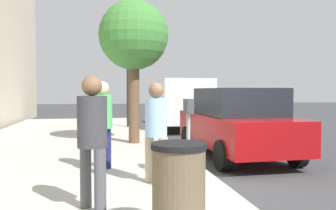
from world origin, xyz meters
TOP-DOWN VIEW (x-y plane):
  - ground_plane at (0.00, 0.00)m, footprint 80.00×80.00m
  - sidewalk_slab at (0.00, 3.00)m, footprint 28.00×6.00m
  - parking_meter at (0.01, 0.49)m, footprint 0.36×0.12m
  - pedestrian_at_meter at (-0.34, 1.14)m, footprint 0.47×0.37m
  - pedestrian_bystander at (-1.48, 2.14)m, footprint 0.48×0.38m
  - parking_officer at (0.84, 2.01)m, footprint 0.48×0.38m
  - parked_sedan_near at (2.35, -1.35)m, footprint 4.43×2.03m
  - parked_van_far at (9.17, -1.35)m, footprint 5.26×2.24m
  - street_tree at (4.34, 1.07)m, footprint 2.06×2.06m
  - traffic_signal at (9.12, 0.79)m, footprint 0.24×0.44m
  - trash_bin at (-2.50, 1.23)m, footprint 0.59×0.59m

SIDE VIEW (x-z plane):
  - ground_plane at x=0.00m, z-range 0.00..0.00m
  - sidewalk_slab at x=0.00m, z-range 0.00..0.15m
  - trash_bin at x=-2.50m, z-range 0.15..1.16m
  - parked_sedan_near at x=2.35m, z-range 0.01..1.78m
  - pedestrian_at_meter at x=-0.34m, z-range 0.29..1.97m
  - parking_meter at x=0.01m, z-range 0.46..1.87m
  - parking_officer at x=0.84m, z-range 0.30..2.04m
  - pedestrian_bystander at x=-1.48m, z-range 0.30..2.05m
  - parked_van_far at x=9.17m, z-range 0.17..2.35m
  - traffic_signal at x=9.12m, z-range 0.78..4.38m
  - street_tree at x=4.34m, z-range 1.18..5.41m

